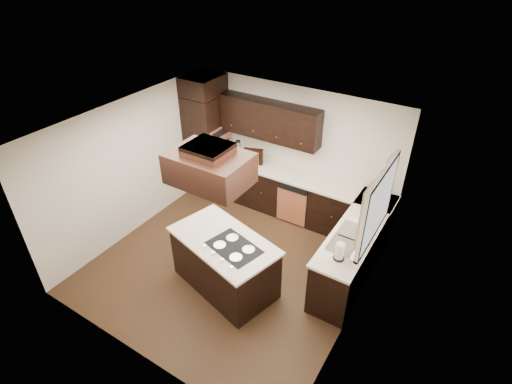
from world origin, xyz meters
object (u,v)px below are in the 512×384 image
range_hood (209,168)px  spice_rack (253,156)px  oven_column (207,144)px  island (225,264)px

range_hood → spice_rack: 2.64m
oven_column → spice_rack: size_ratio=5.51×
oven_column → island: bearing=-47.8°
range_hood → spice_rack: (-0.77, 2.28, -1.08)m
oven_column → spice_rack: oven_column is taller
island → range_hood: size_ratio=1.53×
island → range_hood: range_hood is taller
oven_column → spice_rack: 1.11m
oven_column → range_hood: size_ratio=2.02×
oven_column → range_hood: 3.13m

